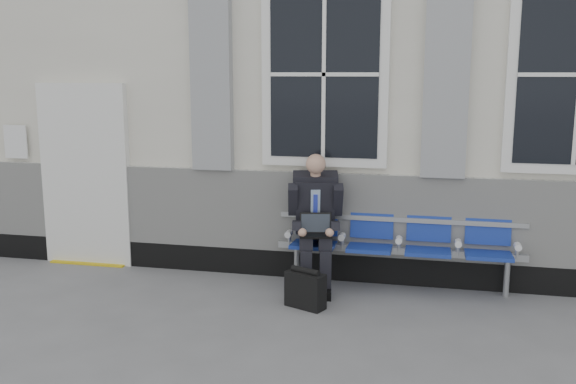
# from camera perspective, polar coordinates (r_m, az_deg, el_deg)

# --- Properties ---
(ground) EXTENTS (70.00, 70.00, 0.00)m
(ground) POSITION_cam_1_polar(r_m,az_deg,el_deg) (5.89, 22.21, -12.96)
(ground) COLOR slate
(ground) RESTS_ON ground
(station_building) EXTENTS (14.40, 4.40, 4.49)m
(station_building) POSITION_cam_1_polar(r_m,az_deg,el_deg) (8.86, 19.44, 9.70)
(station_building) COLOR silver
(station_building) RESTS_ON ground
(bench) EXTENTS (2.60, 0.47, 0.91)m
(bench) POSITION_cam_1_polar(r_m,az_deg,el_deg) (6.88, 9.86, -4.05)
(bench) COLOR #9EA0A3
(bench) RESTS_ON ground
(businessman) EXTENTS (0.62, 0.83, 1.44)m
(businessman) POSITION_cam_1_polar(r_m,az_deg,el_deg) (6.79, 2.45, -2.15)
(businessman) COLOR black
(businessman) RESTS_ON ground
(briefcase) EXTENTS (0.43, 0.31, 0.40)m
(briefcase) POSITION_cam_1_polar(r_m,az_deg,el_deg) (6.34, 1.55, -8.63)
(briefcase) COLOR black
(briefcase) RESTS_ON ground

